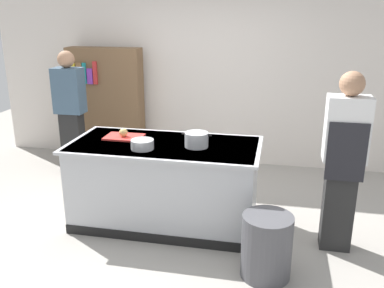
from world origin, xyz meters
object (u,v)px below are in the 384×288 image
at_px(stock_pot, 197,140).
at_px(person_chef, 343,159).
at_px(person_guest, 71,112).
at_px(bookshelf, 107,105).
at_px(mixing_bowl, 142,144).
at_px(trash_bin, 266,246).
at_px(onion, 123,133).

relative_size(stock_pot, person_chef, 0.18).
height_order(person_guest, bookshelf, person_guest).
height_order(mixing_bowl, trash_bin, mixing_bowl).
distance_m(person_guest, bookshelf, 0.77).
distance_m(mixing_bowl, person_guest, 1.91).
bearing_deg(onion, trash_bin, -28.22).
xyz_separation_m(trash_bin, person_chef, (0.64, 0.61, 0.63)).
bearing_deg(onion, mixing_bowl, -44.01).
bearing_deg(onion, stock_pot, -8.27).
bearing_deg(stock_pot, person_guest, 150.71).
distance_m(onion, trash_bin, 1.92).
bearing_deg(person_chef, bookshelf, 38.68).
relative_size(onion, trash_bin, 0.16).
xyz_separation_m(stock_pot, trash_bin, (0.76, -0.73, -0.69)).
bearing_deg(person_chef, onion, 64.30).
distance_m(onion, person_chef, 2.24).
bearing_deg(onion, person_guest, 139.06).
relative_size(mixing_bowl, bookshelf, 0.13).
height_order(trash_bin, person_guest, person_guest).
distance_m(mixing_bowl, bookshelf, 2.36).
bearing_deg(trash_bin, stock_pot, 136.15).
bearing_deg(person_chef, trash_bin, 113.95).
height_order(person_chef, person_guest, same).
xyz_separation_m(stock_pot, person_guest, (-1.94, 1.09, -0.06)).
xyz_separation_m(mixing_bowl, person_chef, (1.91, 0.06, -0.03)).
bearing_deg(person_chef, person_guest, 50.61).
bearing_deg(mixing_bowl, person_chef, 1.69).
bearing_deg(mixing_bowl, person_guest, 138.37).
distance_m(onion, person_guest, 1.48).
distance_m(stock_pot, trash_bin, 1.26).
bearing_deg(person_guest, onion, 47.59).
height_order(stock_pot, person_chef, person_chef).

